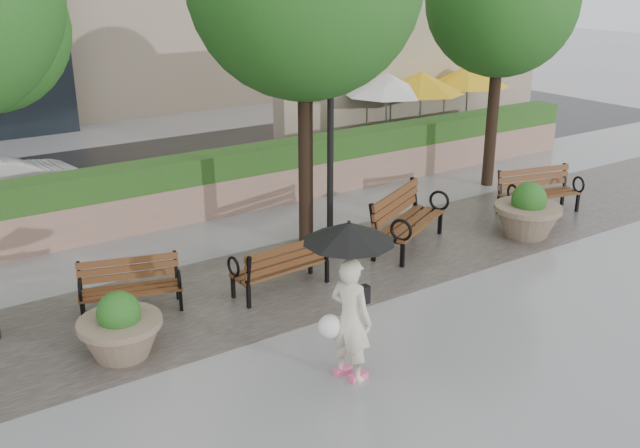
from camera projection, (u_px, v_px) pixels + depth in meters
ground at (373, 363)px, 9.84m from camera, size 100.00×100.00×0.00m
cobble_strip at (265, 286)px, 12.17m from camera, size 28.00×3.20×0.01m
hedge_wall at (170, 192)px, 15.06m from camera, size 24.00×0.80×1.35m
cafe_wall at (417, 75)px, 21.94m from camera, size 10.00×0.60×4.00m
cafe_hedge at (453, 140)px, 20.50m from camera, size 8.00×0.50×0.90m
asphalt_street at (110, 178)px, 18.40m from camera, size 40.00×7.00×0.00m
bench_1 at (131, 297)px, 11.22m from camera, size 1.66×1.04×0.84m
bench_2 at (281, 276)px, 11.94m from camera, size 1.73×0.79×0.90m
bench_3 at (408, 231)px, 13.78m from camera, size 2.19×1.65×1.10m
bench_4 at (538, 200)px, 15.71m from camera, size 1.92×1.12×0.97m
planter_left at (121, 331)px, 9.88m from camera, size 1.17×1.17×0.98m
planter_right at (527, 215)px, 14.32m from camera, size 1.34×1.34×1.12m
lamppost at (330, 155)px, 13.12m from camera, size 0.28×0.28×4.25m
tree_2 at (504, 5)px, 16.53m from camera, size 3.59×3.52×6.19m
patio_umb_white at (387, 84)px, 20.23m from camera, size 2.50×2.50×2.30m
patio_umb_yellow_a at (422, 83)px, 20.52m from camera, size 2.50×2.50×2.30m
patio_umb_yellow_b at (469, 76)px, 21.78m from camera, size 2.50×2.50×2.30m
pedestrian at (349, 286)px, 9.08m from camera, size 1.18×1.18×2.17m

